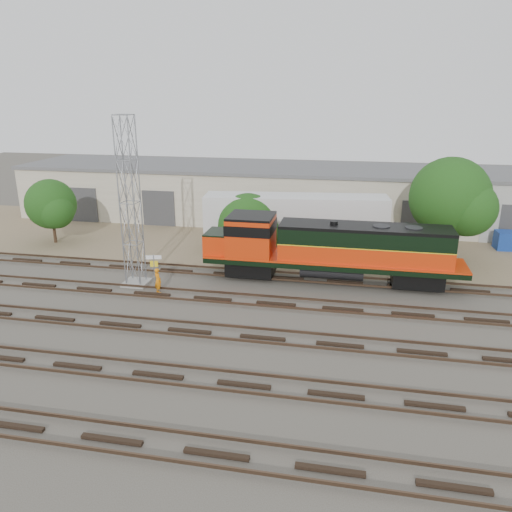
% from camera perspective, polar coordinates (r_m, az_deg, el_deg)
% --- Properties ---
extents(ground, '(140.00, 140.00, 0.00)m').
position_cam_1_polar(ground, '(29.09, 1.84, -6.76)').
color(ground, '#47423A').
rests_on(ground, ground).
extents(dirt_strip, '(80.00, 16.00, 0.02)m').
position_cam_1_polar(dirt_strip, '(43.04, 5.13, 1.58)').
color(dirt_strip, '#726047').
rests_on(dirt_strip, ground).
extents(tracks, '(80.00, 20.40, 0.28)m').
position_cam_1_polar(tracks, '(26.41, 0.76, -9.30)').
color(tracks, black).
rests_on(tracks, ground).
extents(warehouse, '(58.40, 10.40, 5.30)m').
position_cam_1_polar(warehouse, '(50.12, 6.28, 7.04)').
color(warehouse, beige).
rests_on(warehouse, ground).
extents(locomotive, '(17.24, 3.02, 4.14)m').
position_cam_1_polar(locomotive, '(33.56, 8.25, 0.87)').
color(locomotive, black).
rests_on(locomotive, tracks).
extents(signal_tower, '(1.62, 1.62, 10.99)m').
position_cam_1_polar(signal_tower, '(33.01, -14.16, 5.54)').
color(signal_tower, gray).
rests_on(signal_tower, ground).
extents(sign_post, '(0.98, 0.28, 2.43)m').
position_cam_1_polar(sign_post, '(32.62, -11.57, -1.08)').
color(sign_post, gray).
rests_on(sign_post, ground).
extents(worker, '(0.72, 0.70, 1.67)m').
position_cam_1_polar(worker, '(32.47, -11.16, -2.78)').
color(worker, orange).
rests_on(worker, ground).
extents(semi_trailer, '(14.78, 4.52, 4.47)m').
position_cam_1_polar(semi_trailer, '(40.30, 5.03, 4.57)').
color(semi_trailer, silver).
rests_on(semi_trailer, ground).
extents(dumpster_blue, '(1.68, 1.58, 1.50)m').
position_cam_1_polar(dumpster_blue, '(45.59, 26.65, 1.60)').
color(dumpster_blue, navy).
rests_on(dumpster_blue, ground).
extents(tree_west, '(4.37, 4.16, 5.45)m').
position_cam_1_polar(tree_west, '(45.14, -22.27, 5.33)').
color(tree_west, '#382619').
rests_on(tree_west, ground).
extents(tree_mid, '(5.24, 4.99, 4.99)m').
position_cam_1_polar(tree_mid, '(39.88, -0.61, 3.39)').
color(tree_mid, '#382619').
rests_on(tree_mid, ground).
extents(tree_east, '(6.13, 5.84, 7.89)m').
position_cam_1_polar(tree_east, '(39.31, 21.73, 5.98)').
color(tree_east, '#382619').
rests_on(tree_east, ground).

